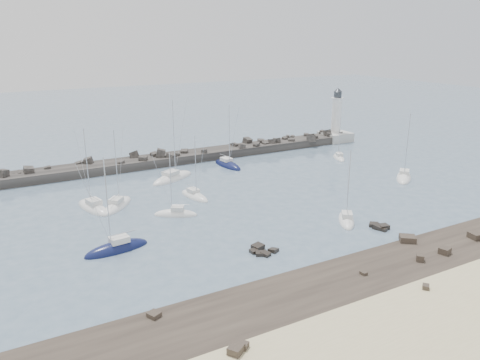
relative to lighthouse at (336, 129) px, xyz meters
The scene contains 17 objects.
ground 60.52m from the lighthouse, 141.04° to the right, with size 400.00×400.00×0.00m, color slate.
sand_strip 84.37m from the lighthouse, 123.88° to the right, with size 140.00×14.00×1.00m, color beige.
rock_shelf 76.26m from the lighthouse, 128.06° to the right, with size 140.00×12.52×1.94m.
rock_cluster_near 70.45m from the lighthouse, 137.35° to the right, with size 3.69×3.63×1.37m.
rock_cluster_far 59.06m from the lighthouse, 123.60° to the right, with size 2.46×3.37×1.37m.
breakwater 54.22m from the lighthouse, behind, with size 115.00×7.92×5.07m.
lighthouse is the anchor object (origin of this frame).
sailboat_1 70.74m from the lighthouse, 162.67° to the right, with size 4.87×9.36×14.24m.
sailboat_2 77.98m from the lighthouse, 150.87° to the right, with size 8.87×3.69×13.79m.
sailboat_3 67.47m from the lighthouse, 161.05° to the right, with size 7.58×8.32×13.64m.
sailboat_4 51.80m from the lighthouse, 166.73° to the right, with size 10.81×7.69×16.43m.
sailboat_5 64.33m from the lighthouse, 152.10° to the right, with size 6.92×5.30×10.95m.
sailboat_6 56.11m from the lighthouse, 155.07° to the right, with size 3.57×7.71×11.79m.
sailboat_7 56.90m from the lighthouse, 128.08° to the right, with size 6.22×7.31×11.82m.
sailboat_8 37.60m from the lighthouse, 166.93° to the right, with size 3.64×9.27×14.32m.
sailboat_9 34.98m from the lighthouse, 107.49° to the right, with size 8.45×7.83×13.92m.
sailboat_10 19.20m from the lighthouse, 127.19° to the right, with size 4.65×6.76×10.46m.
Camera 1 is at (-33.74, -56.43, 26.98)m, focal length 35.00 mm.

